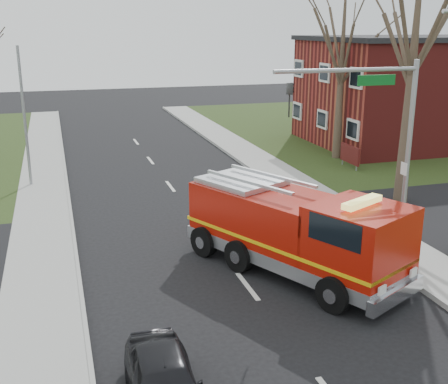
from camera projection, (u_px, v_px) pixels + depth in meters
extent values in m
plane|color=black|center=(248.00, 287.00, 17.67)|extent=(120.00, 120.00, 0.00)
cube|color=#9D9C97|center=(417.00, 261.00, 19.37)|extent=(2.40, 80.00, 0.15)
cube|color=#9D9C97|center=(41.00, 312.00, 15.92)|extent=(2.40, 80.00, 0.15)
cube|color=maroon|center=(423.00, 92.00, 38.48)|extent=(15.00, 10.00, 7.00)
cube|color=black|center=(429.00, 38.00, 37.46)|extent=(15.40, 10.40, 0.30)
cube|color=silver|center=(322.00, 119.00, 36.80)|extent=(0.12, 1.40, 1.20)
cube|color=#4D1212|center=(350.00, 154.00, 31.80)|extent=(0.12, 2.00, 1.00)
cylinder|color=gray|center=(357.00, 165.00, 31.20)|extent=(0.08, 0.08, 0.90)
cylinder|color=gray|center=(343.00, 159.00, 32.67)|extent=(0.08, 0.08, 0.90)
cone|color=#392B22|center=(412.00, 72.00, 24.11)|extent=(0.64, 0.64, 12.00)
cone|color=#392B22|center=(341.00, 73.00, 33.00)|extent=(0.56, 0.56, 10.50)
cylinder|color=gray|center=(408.00, 158.00, 19.89)|extent=(0.18, 0.18, 6.80)
cylinder|color=gray|center=(348.00, 70.00, 18.28)|extent=(5.20, 0.14, 0.14)
cube|color=#0C591E|center=(377.00, 80.00, 18.69)|extent=(1.40, 0.06, 0.35)
imported|color=black|center=(291.00, 83.00, 17.82)|extent=(0.22, 0.18, 1.10)
cylinder|color=gray|center=(25.00, 119.00, 27.62)|extent=(0.14, 0.14, 7.00)
cube|color=#A11307|center=(266.00, 219.00, 19.21)|extent=(4.56, 5.73, 2.07)
cube|color=#A11307|center=(359.00, 245.00, 16.55)|extent=(3.43, 3.43, 2.36)
cube|color=#B7BABF|center=(291.00, 252.00, 18.62)|extent=(5.71, 8.03, 0.44)
cube|color=#E5B20C|center=(292.00, 236.00, 18.47)|extent=(5.72, 8.04, 0.12)
cube|color=black|center=(394.00, 231.00, 15.58)|extent=(2.07, 1.09, 0.84)
cube|color=#E5D866|center=(362.00, 202.00, 16.17)|extent=(1.57, 1.00, 0.18)
cylinder|color=black|center=(333.00, 295.00, 15.96)|extent=(0.79, 1.12, 1.08)
cylinder|color=black|center=(382.00, 269.00, 17.64)|extent=(0.79, 1.12, 1.08)
cylinder|color=black|center=(204.00, 241.00, 19.89)|extent=(0.79, 1.12, 1.08)
cylinder|color=black|center=(254.00, 225.00, 21.57)|extent=(0.79, 1.12, 1.08)
imported|color=black|center=(164.00, 383.00, 11.87)|extent=(1.57, 3.71, 1.25)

